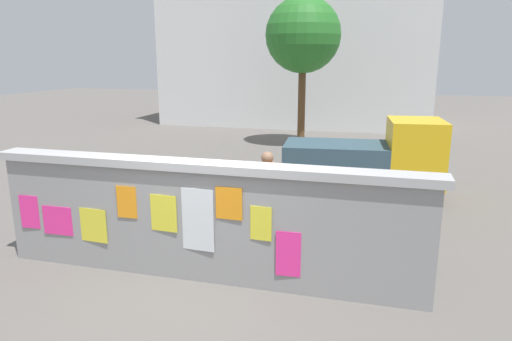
# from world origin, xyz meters

# --- Properties ---
(ground) EXTENTS (60.00, 60.00, 0.00)m
(ground) POSITION_xyz_m (0.00, 8.00, 0.00)
(ground) COLOR #605B56
(poster_wall) EXTENTS (6.67, 0.42, 1.79)m
(poster_wall) POSITION_xyz_m (-0.00, -0.00, 0.92)
(poster_wall) COLOR gray
(poster_wall) RESTS_ON ground
(auto_rickshaw_truck) EXTENTS (3.72, 1.82, 1.85)m
(auto_rickshaw_truck) POSITION_xyz_m (2.23, 5.03, 0.90)
(auto_rickshaw_truck) COLOR black
(auto_rickshaw_truck) RESTS_ON ground
(motorcycle) EXTENTS (1.90, 0.56, 0.87)m
(motorcycle) POSITION_xyz_m (-0.95, 3.74, 0.46)
(motorcycle) COLOR black
(motorcycle) RESTS_ON ground
(bicycle_near) EXTENTS (1.67, 0.57, 0.95)m
(bicycle_near) POSITION_xyz_m (2.18, 1.16, 0.36)
(bicycle_near) COLOR black
(bicycle_near) RESTS_ON ground
(bicycle_far) EXTENTS (1.71, 0.44, 0.95)m
(bicycle_far) POSITION_xyz_m (-1.62, 1.43, 0.36)
(bicycle_far) COLOR black
(bicycle_far) RESTS_ON ground
(person_walking) EXTENTS (0.44, 0.44, 1.62)m
(person_walking) POSITION_xyz_m (0.53, 1.79, 0.99)
(person_walking) COLOR #BF6626
(person_walking) RESTS_ON ground
(tree_roadside) EXTENTS (2.70, 2.70, 5.36)m
(tree_roadside) POSITION_xyz_m (-0.46, 11.09, 3.98)
(tree_roadside) COLOR brown
(tree_roadside) RESTS_ON ground
(building_background) EXTENTS (12.95, 6.77, 8.18)m
(building_background) POSITION_xyz_m (-1.80, 17.98, 4.11)
(building_background) COLOR silver
(building_background) RESTS_ON ground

